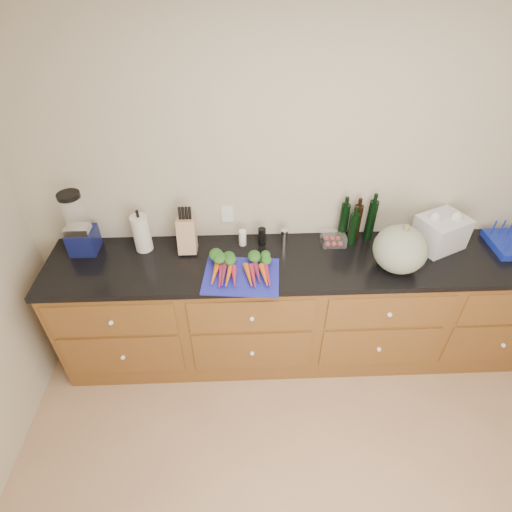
{
  "coord_description": "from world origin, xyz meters",
  "views": [
    {
      "loc": [
        -0.49,
        -0.76,
        2.66
      ],
      "look_at": [
        -0.41,
        1.2,
        1.06
      ],
      "focal_mm": 28.0,
      "sensor_mm": 36.0,
      "label": 1
    }
  ],
  "objects_px": {
    "blender_appliance": "(79,227)",
    "squash": "(400,249)",
    "cutting_board": "(241,276)",
    "knife_block": "(187,235)",
    "paper_towel": "(142,233)",
    "tomato_box": "(334,239)",
    "carrots": "(241,268)"
  },
  "relations": [
    {
      "from": "blender_appliance",
      "to": "knife_block",
      "type": "height_order",
      "value": "blender_appliance"
    },
    {
      "from": "carrots",
      "to": "cutting_board",
      "type": "bearing_deg",
      "value": -90.0
    },
    {
      "from": "cutting_board",
      "to": "tomato_box",
      "type": "bearing_deg",
      "value": 26.82
    },
    {
      "from": "cutting_board",
      "to": "paper_towel",
      "type": "distance_m",
      "value": 0.75
    },
    {
      "from": "carrots",
      "to": "tomato_box",
      "type": "height_order",
      "value": "tomato_box"
    },
    {
      "from": "squash",
      "to": "knife_block",
      "type": "relative_size",
      "value": 1.4
    },
    {
      "from": "squash",
      "to": "paper_towel",
      "type": "xyz_separation_m",
      "value": [
        -1.68,
        0.27,
        -0.02
      ]
    },
    {
      "from": "squash",
      "to": "tomato_box",
      "type": "height_order",
      "value": "squash"
    },
    {
      "from": "carrots",
      "to": "squash",
      "type": "xyz_separation_m",
      "value": [
        1.01,
        0.01,
        0.12
      ]
    },
    {
      "from": "blender_appliance",
      "to": "knife_block",
      "type": "relative_size",
      "value": 1.84
    },
    {
      "from": "squash",
      "to": "paper_towel",
      "type": "relative_size",
      "value": 1.29
    },
    {
      "from": "cutting_board",
      "to": "paper_towel",
      "type": "relative_size",
      "value": 1.82
    },
    {
      "from": "blender_appliance",
      "to": "cutting_board",
      "type": "bearing_deg",
      "value": -16.51
    },
    {
      "from": "paper_towel",
      "to": "carrots",
      "type": "bearing_deg",
      "value": -22.26
    },
    {
      "from": "paper_towel",
      "to": "tomato_box",
      "type": "bearing_deg",
      "value": 0.43
    },
    {
      "from": "carrots",
      "to": "squash",
      "type": "height_order",
      "value": "squash"
    },
    {
      "from": "cutting_board",
      "to": "squash",
      "type": "xyz_separation_m",
      "value": [
        1.01,
        0.05,
        0.15
      ]
    },
    {
      "from": "paper_towel",
      "to": "cutting_board",
      "type": "bearing_deg",
      "value": -25.54
    },
    {
      "from": "carrots",
      "to": "knife_block",
      "type": "distance_m",
      "value": 0.45
    },
    {
      "from": "cutting_board",
      "to": "blender_appliance",
      "type": "relative_size",
      "value": 1.07
    },
    {
      "from": "cutting_board",
      "to": "knife_block",
      "type": "height_order",
      "value": "knife_block"
    },
    {
      "from": "cutting_board",
      "to": "blender_appliance",
      "type": "distance_m",
      "value": 1.13
    },
    {
      "from": "cutting_board",
      "to": "knife_block",
      "type": "xyz_separation_m",
      "value": [
        -0.36,
        0.3,
        0.12
      ]
    },
    {
      "from": "blender_appliance",
      "to": "paper_towel",
      "type": "relative_size",
      "value": 1.7
    },
    {
      "from": "cutting_board",
      "to": "knife_block",
      "type": "distance_m",
      "value": 0.48
    },
    {
      "from": "cutting_board",
      "to": "paper_towel",
      "type": "xyz_separation_m",
      "value": [
        -0.67,
        0.32,
        0.13
      ]
    },
    {
      "from": "blender_appliance",
      "to": "squash",
      "type": "bearing_deg",
      "value": -7.25
    },
    {
      "from": "cutting_board",
      "to": "blender_appliance",
      "type": "height_order",
      "value": "blender_appliance"
    },
    {
      "from": "knife_block",
      "to": "tomato_box",
      "type": "bearing_deg",
      "value": 1.69
    },
    {
      "from": "cutting_board",
      "to": "carrots",
      "type": "height_order",
      "value": "carrots"
    },
    {
      "from": "tomato_box",
      "to": "blender_appliance",
      "type": "bearing_deg",
      "value": -179.59
    },
    {
      "from": "squash",
      "to": "blender_appliance",
      "type": "xyz_separation_m",
      "value": [
        -2.08,
        0.26,
        0.04
      ]
    }
  ]
}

